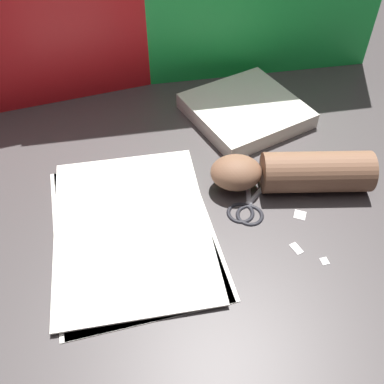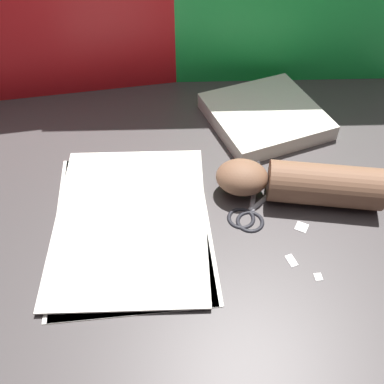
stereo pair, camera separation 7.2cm
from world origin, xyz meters
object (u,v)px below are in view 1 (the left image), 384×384
at_px(paper_stack, 133,228).
at_px(scissors, 250,199).
at_px(book_closed, 245,111).
at_px(hand_forearm, 294,171).

height_order(paper_stack, scissors, scissors).
height_order(book_closed, hand_forearm, hand_forearm).
bearing_deg(scissors, book_closed, 73.14).
xyz_separation_m(paper_stack, scissors, (0.21, 0.01, 0.00)).
relative_size(book_closed, scissors, 1.46).
distance_m(paper_stack, scissors, 0.21).
xyz_separation_m(book_closed, hand_forearm, (0.01, -0.22, 0.02)).
relative_size(book_closed, hand_forearm, 0.91).
bearing_deg(scissors, hand_forearm, 10.55).
distance_m(paper_stack, book_closed, 0.38).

